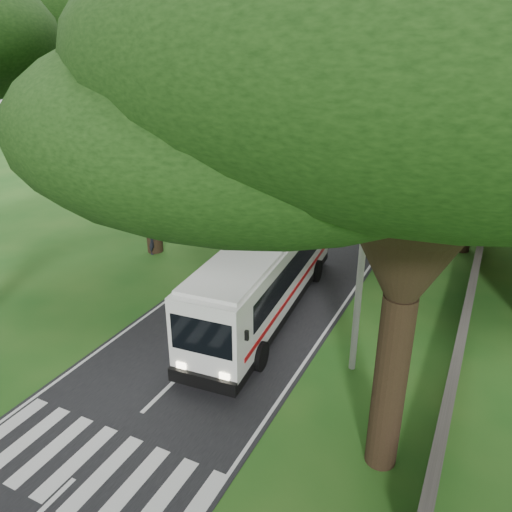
{
  "coord_description": "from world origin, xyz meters",
  "views": [
    {
      "loc": [
        9.11,
        -9.51,
        11.26
      ],
      "look_at": [
        -0.16,
        9.35,
        2.2
      ],
      "focal_mm": 35.0,
      "sensor_mm": 36.0,
      "label": 1
    }
  ],
  "objects_px": {
    "pole_near": "(361,267)",
    "distant_car_b": "(407,141)",
    "coach_bus": "(267,272)",
    "pole_far": "(467,118)",
    "pedestrian": "(152,242)",
    "distant_car_c": "(439,125)",
    "distant_car_a": "(376,168)",
    "pole_mid": "(440,156)"
  },
  "relations": [
    {
      "from": "distant_car_a",
      "to": "distant_car_c",
      "type": "height_order",
      "value": "distant_car_a"
    },
    {
      "from": "coach_bus",
      "to": "pole_far",
      "type": "bearing_deg",
      "value": 78.19
    },
    {
      "from": "coach_bus",
      "to": "distant_car_b",
      "type": "height_order",
      "value": "coach_bus"
    },
    {
      "from": "pole_far",
      "to": "distant_car_b",
      "type": "distance_m",
      "value": 8.19
    },
    {
      "from": "pole_near",
      "to": "coach_bus",
      "type": "distance_m",
      "value": 5.76
    },
    {
      "from": "distant_car_b",
      "to": "distant_car_c",
      "type": "bearing_deg",
      "value": 69.05
    },
    {
      "from": "pole_near",
      "to": "coach_bus",
      "type": "xyz_separation_m",
      "value": [
        -4.7,
        2.47,
        -2.22
      ]
    },
    {
      "from": "pole_mid",
      "to": "distant_car_c",
      "type": "distance_m",
      "value": 38.61
    },
    {
      "from": "pole_mid",
      "to": "distant_car_a",
      "type": "xyz_separation_m",
      "value": [
        -6.3,
        9.4,
        -3.46
      ]
    },
    {
      "from": "pole_near",
      "to": "distant_car_b",
      "type": "bearing_deg",
      "value": 98.16
    },
    {
      "from": "coach_bus",
      "to": "distant_car_b",
      "type": "relative_size",
      "value": 2.98
    },
    {
      "from": "pole_far",
      "to": "pedestrian",
      "type": "xyz_separation_m",
      "value": [
        -13.38,
        -34.37,
        -3.43
      ]
    },
    {
      "from": "distant_car_c",
      "to": "pedestrian",
      "type": "distance_m",
      "value": 53.24
    },
    {
      "from": "pole_near",
      "to": "pole_mid",
      "type": "xyz_separation_m",
      "value": [
        0.0,
        20.0,
        0.0
      ]
    },
    {
      "from": "pole_near",
      "to": "pole_mid",
      "type": "relative_size",
      "value": 1.0
    },
    {
      "from": "pedestrian",
      "to": "pole_far",
      "type": "bearing_deg",
      "value": -34.28
    },
    {
      "from": "pole_mid",
      "to": "pole_near",
      "type": "bearing_deg",
      "value": -90.0
    },
    {
      "from": "pole_mid",
      "to": "distant_car_c",
      "type": "bearing_deg",
      "value": 97.02
    },
    {
      "from": "distant_car_b",
      "to": "distant_car_a",
      "type": "bearing_deg",
      "value": -104.53
    },
    {
      "from": "pole_mid",
      "to": "distant_car_a",
      "type": "distance_m",
      "value": 11.84
    },
    {
      "from": "coach_bus",
      "to": "pedestrian",
      "type": "bearing_deg",
      "value": 155.32
    },
    {
      "from": "pole_mid",
      "to": "pole_far",
      "type": "relative_size",
      "value": 1.0
    },
    {
      "from": "pedestrian",
      "to": "coach_bus",
      "type": "bearing_deg",
      "value": -123.02
    },
    {
      "from": "pole_near",
      "to": "pedestrian",
      "type": "distance_m",
      "value": 14.92
    },
    {
      "from": "pole_mid",
      "to": "pedestrian",
      "type": "bearing_deg",
      "value": -132.96
    },
    {
      "from": "pole_near",
      "to": "distant_car_a",
      "type": "bearing_deg",
      "value": 102.09
    },
    {
      "from": "pole_near",
      "to": "distant_car_a",
      "type": "xyz_separation_m",
      "value": [
        -6.3,
        29.4,
        -3.46
      ]
    },
    {
      "from": "coach_bus",
      "to": "pedestrian",
      "type": "distance_m",
      "value": 9.31
    },
    {
      "from": "distant_car_b",
      "to": "distant_car_c",
      "type": "xyz_separation_m",
      "value": [
        1.6,
        14.22,
        -0.04
      ]
    },
    {
      "from": "distant_car_b",
      "to": "pedestrian",
      "type": "distance_m",
      "value": 38.96
    },
    {
      "from": "pole_mid",
      "to": "pole_far",
      "type": "xyz_separation_m",
      "value": [
        0.0,
        20.0,
        0.0
      ]
    },
    {
      "from": "pole_mid",
      "to": "pole_far",
      "type": "bearing_deg",
      "value": 90.0
    },
    {
      "from": "coach_bus",
      "to": "distant_car_c",
      "type": "height_order",
      "value": "coach_bus"
    },
    {
      "from": "pole_far",
      "to": "distant_car_b",
      "type": "relative_size",
      "value": 1.9
    },
    {
      "from": "coach_bus",
      "to": "pedestrian",
      "type": "height_order",
      "value": "coach_bus"
    },
    {
      "from": "pole_near",
      "to": "pedestrian",
      "type": "xyz_separation_m",
      "value": [
        -13.38,
        5.63,
        -3.43
      ]
    },
    {
      "from": "pole_far",
      "to": "pedestrian",
      "type": "bearing_deg",
      "value": -111.27
    },
    {
      "from": "distant_car_a",
      "to": "pedestrian",
      "type": "bearing_deg",
      "value": 85.92
    },
    {
      "from": "pole_near",
      "to": "distant_car_a",
      "type": "distance_m",
      "value": 30.27
    },
    {
      "from": "distant_car_a",
      "to": "distant_car_b",
      "type": "bearing_deg",
      "value": -77.49
    },
    {
      "from": "distant_car_a",
      "to": "coach_bus",
      "type": "bearing_deg",
      "value": 105.9
    },
    {
      "from": "pole_mid",
      "to": "pedestrian",
      "type": "height_order",
      "value": "pole_mid"
    }
  ]
}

